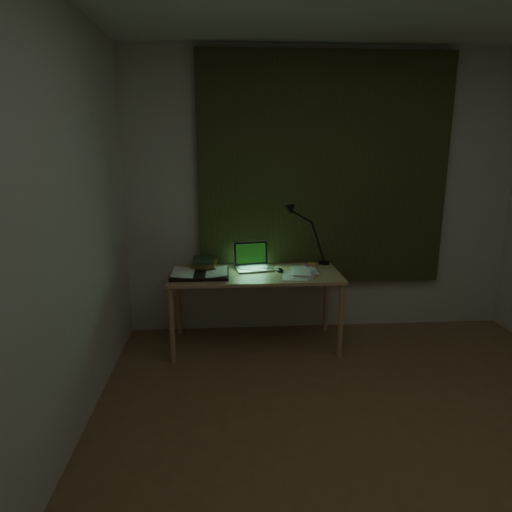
{
  "coord_description": "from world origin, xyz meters",
  "views": [
    {
      "loc": [
        -0.87,
        -2.04,
        1.69
      ],
      "look_at": [
        -0.63,
        1.49,
        0.82
      ],
      "focal_mm": 32.0,
      "sensor_mm": 36.0,
      "label": 1
    }
  ],
  "objects_px": {
    "laptop": "(254,257)",
    "desk_lamp": "(325,235)",
    "open_textbook": "(200,273)",
    "desk": "(255,309)",
    "loose_papers": "(296,273)",
    "book_stack": "(205,263)"
  },
  "relations": [
    {
      "from": "laptop",
      "to": "desk_lamp",
      "type": "xyz_separation_m",
      "value": [
        0.64,
        0.14,
        0.15
      ]
    },
    {
      "from": "laptop",
      "to": "open_textbook",
      "type": "xyz_separation_m",
      "value": [
        -0.45,
        -0.16,
        -0.09
      ]
    },
    {
      "from": "desk",
      "to": "loose_papers",
      "type": "distance_m",
      "value": 0.47
    },
    {
      "from": "book_stack",
      "to": "loose_papers",
      "type": "distance_m",
      "value": 0.79
    },
    {
      "from": "open_textbook",
      "to": "loose_papers",
      "type": "relative_size",
      "value": 1.34
    },
    {
      "from": "desk",
      "to": "loose_papers",
      "type": "xyz_separation_m",
      "value": [
        0.33,
        -0.05,
        0.33
      ]
    },
    {
      "from": "loose_papers",
      "to": "desk_lamp",
      "type": "height_order",
      "value": "desk_lamp"
    },
    {
      "from": "desk",
      "to": "loose_papers",
      "type": "bearing_deg",
      "value": -8.0
    },
    {
      "from": "desk_lamp",
      "to": "desk",
      "type": "bearing_deg",
      "value": -144.47
    },
    {
      "from": "desk",
      "to": "open_textbook",
      "type": "height_order",
      "value": "open_textbook"
    },
    {
      "from": "loose_papers",
      "to": "open_textbook",
      "type": "bearing_deg",
      "value": -179.27
    },
    {
      "from": "laptop",
      "to": "desk_lamp",
      "type": "height_order",
      "value": "desk_lamp"
    },
    {
      "from": "laptop",
      "to": "book_stack",
      "type": "height_order",
      "value": "laptop"
    },
    {
      "from": "desk",
      "to": "desk_lamp",
      "type": "xyz_separation_m",
      "value": [
        0.64,
        0.25,
        0.58
      ]
    },
    {
      "from": "loose_papers",
      "to": "desk_lamp",
      "type": "bearing_deg",
      "value": 44.22
    },
    {
      "from": "book_stack",
      "to": "desk",
      "type": "bearing_deg",
      "value": -21.73
    },
    {
      "from": "open_textbook",
      "to": "book_stack",
      "type": "distance_m",
      "value": 0.23
    },
    {
      "from": "book_stack",
      "to": "laptop",
      "type": "bearing_deg",
      "value": -8.79
    },
    {
      "from": "book_stack",
      "to": "open_textbook",
      "type": "bearing_deg",
      "value": -97.89
    },
    {
      "from": "laptop",
      "to": "loose_papers",
      "type": "height_order",
      "value": "laptop"
    },
    {
      "from": "book_stack",
      "to": "desk_lamp",
      "type": "bearing_deg",
      "value": 4.29
    },
    {
      "from": "book_stack",
      "to": "loose_papers",
      "type": "height_order",
      "value": "book_stack"
    }
  ]
}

